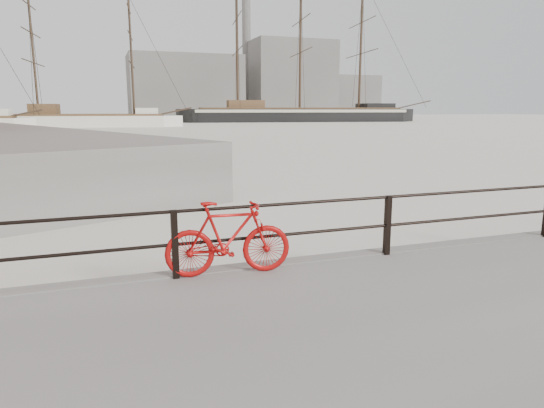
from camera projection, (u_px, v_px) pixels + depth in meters
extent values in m
plane|color=white|center=(380.00, 271.00, 8.34)|extent=(400.00, 400.00, 0.00)
imported|color=#AF0C0B|center=(228.00, 238.00, 7.04)|extent=(1.85, 0.45, 1.11)
cube|color=gray|center=(185.00, 87.00, 142.70)|extent=(32.00, 18.00, 18.00)
cube|color=gray|center=(289.00, 80.00, 158.14)|extent=(26.00, 20.00, 24.00)
cube|color=gray|center=(345.00, 97.00, 171.21)|extent=(20.00, 16.00, 14.00)
cylinder|color=gray|center=(247.00, 48.00, 156.61)|extent=(2.80, 2.80, 44.00)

